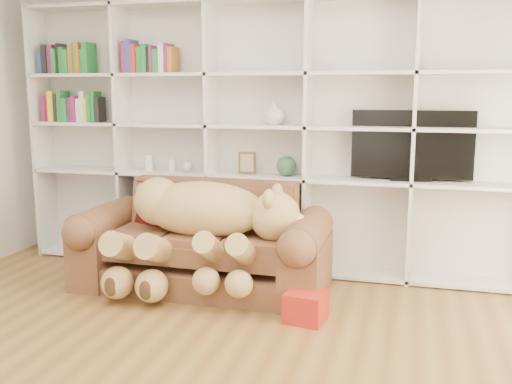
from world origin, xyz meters
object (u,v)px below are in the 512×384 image
(sofa, at_px, (204,249))
(tv, at_px, (412,146))
(gift_box, at_px, (306,307))
(teddy_bear, at_px, (201,222))

(sofa, relative_size, tv, 2.05)
(sofa, distance_m, gift_box, 1.10)
(teddy_bear, height_order, tv, tv)
(teddy_bear, xyz_separation_m, tv, (1.58, 0.82, 0.56))
(gift_box, distance_m, tv, 1.69)
(sofa, distance_m, tv, 1.93)
(sofa, relative_size, gift_box, 7.63)
(sofa, xyz_separation_m, tv, (1.62, 0.65, 0.83))
(gift_box, bearing_deg, tv, 59.67)
(gift_box, bearing_deg, sofa, 152.04)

